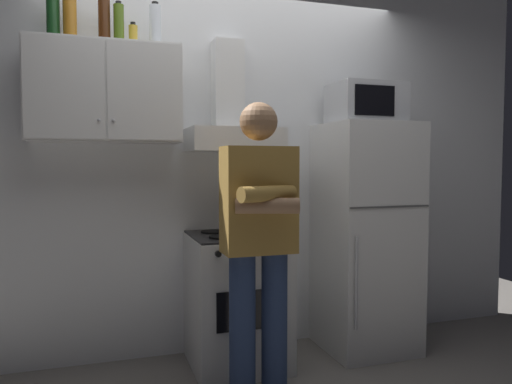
{
  "coord_description": "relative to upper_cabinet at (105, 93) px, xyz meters",
  "views": [
    {
      "loc": [
        -0.91,
        -2.79,
        1.32
      ],
      "look_at": [
        0.0,
        0.0,
        1.15
      ],
      "focal_mm": 34.38,
      "sensor_mm": 36.0,
      "label": 1
    }
  ],
  "objects": [
    {
      "name": "bottle_rum_dark",
      "position": [
        0.0,
        -0.0,
        0.44
      ],
      "size": [
        0.07,
        0.07,
        0.28
      ],
      "color": "#47230F",
      "rests_on": "upper_cabinet"
    },
    {
      "name": "bottle_vodka_clear",
      "position": [
        0.31,
        0.02,
        0.44
      ],
      "size": [
        0.07,
        0.07,
        0.28
      ],
      "color": "silver",
      "rests_on": "upper_cabinet"
    },
    {
      "name": "microwave",
      "position": [
        1.75,
        -0.11,
        -0.01
      ],
      "size": [
        0.48,
        0.37,
        0.28
      ],
      "color": "#B7BABF",
      "rests_on": "refrigerator"
    },
    {
      "name": "cooking_pot",
      "position": [
        0.93,
        -0.24,
        -0.83
      ],
      "size": [
        0.28,
        0.18,
        0.09
      ],
      "color": "#B7BABF",
      "rests_on": "stove_oven"
    },
    {
      "name": "bottle_wine_green",
      "position": [
        -0.29,
        0.01,
        0.45
      ],
      "size": [
        0.08,
        0.08,
        0.31
      ],
      "color": "#19471E",
      "rests_on": "upper_cabinet"
    },
    {
      "name": "back_wall_tiled",
      "position": [
        0.85,
        0.23,
        -0.4
      ],
      "size": [
        4.8,
        0.1,
        2.7
      ],
      "primitive_type": "cube",
      "color": "white",
      "rests_on": "ground_plane"
    },
    {
      "name": "bottle_olive_oil",
      "position": [
        0.09,
        -0.02,
        0.42
      ],
      "size": [
        0.06,
        0.06,
        0.26
      ],
      "color": "#4C6B19",
      "rests_on": "upper_cabinet"
    },
    {
      "name": "stove_oven",
      "position": [
        0.8,
        -0.13,
        -1.32
      ],
      "size": [
        0.6,
        0.62,
        0.87
      ],
      "color": "silver",
      "rests_on": "ground_plane"
    },
    {
      "name": "upper_cabinet",
      "position": [
        0.0,
        0.0,
        0.0
      ],
      "size": [
        0.9,
        0.37,
        0.6
      ],
      "color": "silver"
    },
    {
      "name": "bottle_spice_jar",
      "position": [
        0.17,
        0.01,
        0.37
      ],
      "size": [
        0.05,
        0.05,
        0.15
      ],
      "color": "gold",
      "rests_on": "upper_cabinet"
    },
    {
      "name": "range_hood",
      "position": [
        0.8,
        0.0,
        -0.15
      ],
      "size": [
        0.6,
        0.44,
        0.75
      ],
      "color": "white"
    },
    {
      "name": "refrigerator",
      "position": [
        1.75,
        -0.12,
        -0.95
      ],
      "size": [
        0.6,
        0.62,
        1.6
      ],
      "color": "silver",
      "rests_on": "ground_plane"
    },
    {
      "name": "bottle_liquor_amber",
      "position": [
        -0.19,
        -0.01,
        0.44
      ],
      "size": [
        0.08,
        0.08,
        0.3
      ],
      "color": "#B7721E",
      "rests_on": "upper_cabinet"
    },
    {
      "name": "ground_plane",
      "position": [
        0.85,
        -0.37,
        -1.75
      ],
      "size": [
        7.0,
        7.0,
        0.0
      ],
      "primitive_type": "plane",
      "color": "slate"
    },
    {
      "name": "person_standing",
      "position": [
        0.75,
        -0.73,
        -0.85
      ],
      "size": [
        0.38,
        0.33,
        1.64
      ],
      "color": "navy",
      "rests_on": "ground_plane"
    }
  ]
}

